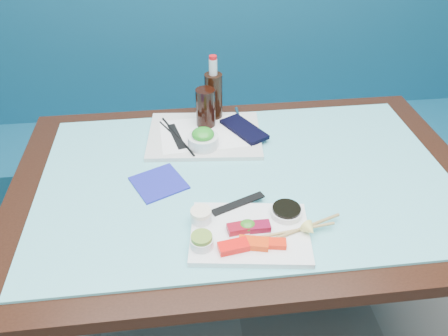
{
  "coord_description": "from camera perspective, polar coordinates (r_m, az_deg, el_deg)",
  "views": [
    {
      "loc": [
        -0.19,
        0.43,
        1.57
      ],
      "look_at": [
        -0.07,
        1.44,
        0.8
      ],
      "focal_mm": 35.0,
      "sensor_mm": 36.0,
      "label": 1
    }
  ],
  "objects": [
    {
      "name": "ginger_fill",
      "position": [
        1.13,
        -3.04,
        -5.75
      ],
      "size": [
        0.06,
        0.06,
        0.01
      ],
      "primitive_type": "cylinder",
      "rotation": [
        0.0,
        0.0,
        0.04
      ],
      "color": "#FCEECF",
      "rests_on": "ramekin_ginger"
    },
    {
      "name": "salmon_mid",
      "position": [
        1.08,
        3.88,
        -9.78
      ],
      "size": [
        0.08,
        0.05,
        0.02
      ],
      "primitive_type": "cube",
      "rotation": [
        0.0,
        0.0,
        -0.23
      ],
      "color": "#FF3B0A",
      "rests_on": "sashimi_plate"
    },
    {
      "name": "lemon_wedge",
      "position": [
        1.12,
        11.14,
        -7.88
      ],
      "size": [
        0.05,
        0.04,
        0.04
      ],
      "primitive_type": "cone",
      "rotation": [
        1.57,
        0.0,
        0.38
      ],
      "color": "#FFF578",
      "rests_on": "sashimi_plate"
    },
    {
      "name": "wooden_chopstick_a",
      "position": [
        1.13,
        9.12,
        -8.08
      ],
      "size": [
        0.22,
        0.04,
        0.01
      ],
      "primitive_type": "cylinder",
      "rotation": [
        1.57,
        0.0,
        -1.44
      ],
      "color": "tan",
      "rests_on": "sashimi_plate"
    },
    {
      "name": "fork",
      "position": [
        1.58,
        1.82,
        7.04
      ],
      "size": [
        0.01,
        0.09,
        0.01
      ],
      "primitive_type": "cylinder",
      "rotation": [
        1.57,
        0.0,
        -0.02
      ],
      "color": "silver",
      "rests_on": "serving_tray"
    },
    {
      "name": "cola_bottle_cap",
      "position": [
        1.48,
        -1.46,
        14.24
      ],
      "size": [
        0.03,
        0.03,
        0.01
      ],
      "primitive_type": "cylinder",
      "rotation": [
        0.0,
        0.0,
        -0.36
      ],
      "color": "red",
      "rests_on": "cola_bottle_neck"
    },
    {
      "name": "blue_napkin",
      "position": [
        1.3,
        -8.51,
        -1.93
      ],
      "size": [
        0.18,
        0.18,
        0.01
      ],
      "primitive_type": "cube",
      "rotation": [
        0.0,
        0.0,
        0.44
      ],
      "color": "#1B2096",
      "rests_on": "glass_top"
    },
    {
      "name": "cola_bottle_body",
      "position": [
        1.54,
        -1.37,
        9.15
      ],
      "size": [
        0.07,
        0.07,
        0.18
      ],
      "primitive_type": "cylinder",
      "rotation": [
        0.0,
        0.0,
        -0.16
      ],
      "color": "black",
      "rests_on": "glass_top"
    },
    {
      "name": "navy_pouch",
      "position": [
        1.49,
        2.63,
        5.09
      ],
      "size": [
        0.15,
        0.19,
        0.01
      ],
      "primitive_type": "cube",
      "rotation": [
        0.0,
        0.0,
        0.5
      ],
      "color": "black",
      "rests_on": "serving_tray"
    },
    {
      "name": "tuna_right",
      "position": [
        1.12,
        4.66,
        -7.62
      ],
      "size": [
        0.05,
        0.03,
        0.02
      ],
      "primitive_type": "cube",
      "rotation": [
        0.0,
        0.0,
        0.0
      ],
      "color": "maroon",
      "rests_on": "sashimi_plate"
    },
    {
      "name": "dining_table",
      "position": [
        1.37,
        2.76,
        -4.04
      ],
      "size": [
        1.4,
        0.9,
        0.75
      ],
      "color": "black",
      "rests_on": "ground"
    },
    {
      "name": "salmon_right",
      "position": [
        1.09,
        6.56,
        -9.76
      ],
      "size": [
        0.06,
        0.04,
        0.01
      ],
      "primitive_type": "cube",
      "rotation": [
        0.0,
        0.0,
        -0.18
      ],
      "color": "#FF240A",
      "rests_on": "sashimi_plate"
    },
    {
      "name": "ramekin_ginger",
      "position": [
        1.14,
        -3.02,
        -6.39
      ],
      "size": [
        0.07,
        0.07,
        0.02
      ],
      "primitive_type": "cylinder",
      "rotation": [
        0.0,
        0.0,
        0.3
      ],
      "color": "white",
      "rests_on": "sashimi_plate"
    },
    {
      "name": "seaweed_bowl",
      "position": [
        1.41,
        -2.74,
        3.55
      ],
      "size": [
        0.13,
        0.13,
        0.04
      ],
      "primitive_type": "cylinder",
      "rotation": [
        0.0,
        0.0,
        -0.37
      ],
      "color": "white",
      "rests_on": "serving_tray"
    },
    {
      "name": "chopstick_sleeve",
      "position": [
        1.19,
        1.87,
        -4.66
      ],
      "size": [
        0.16,
        0.08,
        0.0
      ],
      "primitive_type": "cube",
      "rotation": [
        0.0,
        0.0,
        0.4
      ],
      "color": "black",
      "rests_on": "sashimi_plate"
    },
    {
      "name": "glass_top",
      "position": [
        1.32,
        2.87,
        -1.18
      ],
      "size": [
        1.22,
        0.76,
        0.01
      ],
      "primitive_type": "cube",
      "color": "#69CAD2",
      "rests_on": "dining_table"
    },
    {
      "name": "serving_tray",
      "position": [
        1.48,
        -2.56,
        4.3
      ],
      "size": [
        0.4,
        0.32,
        0.01
      ],
      "primitive_type": "cube",
      "rotation": [
        0.0,
        0.0,
        -0.09
      ],
      "color": "silver",
      "rests_on": "glass_top"
    },
    {
      "name": "soy_fill",
      "position": [
        1.16,
        8.18,
        -5.28
      ],
      "size": [
        0.09,
        0.09,
        0.01
      ],
      "primitive_type": "cylinder",
      "rotation": [
        0.0,
        0.0,
        0.15
      ],
      "color": "black",
      "rests_on": "soy_dish"
    },
    {
      "name": "cola_bottle_neck",
      "position": [
        1.49,
        -1.44,
        13.07
      ],
      "size": [
        0.03,
        0.03,
        0.05
      ],
      "primitive_type": "cylinder",
      "rotation": [
        0.0,
        0.0,
        -0.01
      ],
      "color": "silver",
      "rests_on": "cola_bottle_body"
    },
    {
      "name": "black_chopstick_b",
      "position": [
        1.47,
        -6.08,
        4.19
      ],
      "size": [
        0.1,
        0.24,
        0.01
      ],
      "primitive_type": "cylinder",
      "rotation": [
        1.57,
        0.0,
        0.38
      ],
      "color": "black",
      "rests_on": "serving_tray"
    },
    {
      "name": "tuna_left",
      "position": [
        1.11,
        1.85,
        -7.88
      ],
      "size": [
        0.06,
        0.04,
        0.02
      ],
      "primitive_type": "cube",
      "rotation": [
        0.0,
        0.0,
        0.12
      ],
      "color": "maroon",
      "rests_on": "sashimi_plate"
    },
    {
      "name": "tray_sleeve",
      "position": [
        1.47,
        -6.24,
        4.13
      ],
      "size": [
        0.06,
        0.16,
        0.0
      ],
      "primitive_type": "cube",
      "rotation": [
        0.0,
        0.0,
        0.22
      ],
      "color": "black",
      "rests_on": "serving_tray"
    },
    {
      "name": "soy_dish",
      "position": [
        1.17,
        8.13,
        -5.71
      ],
      "size": [
        0.09,
        0.09,
        0.02
      ],
      "primitive_type": "cylinder",
      "rotation": [
        0.0,
        0.0,
        0.12
      ],
      "color": "white",
      "rests_on": "sashimi_plate"
    },
    {
      "name": "black_chopstick_a",
      "position": [
        1.47,
        -6.4,
        4.15
      ],
      "size": [
        0.11,
        0.2,
        0.01
      ],
      "primitive_type": "cylinder",
      "rotation": [
        1.57,
        0.0,
        0.47
      ],
      "color": "black",
      "rests_on": "serving_tray"
    },
    {
      "name": "wooden_chopstick_b",
      "position": [
        1.13,
        9.62,
        -8.01
      ],
      "size": [
        0.25,
        0.09,
        0.01
      ],
      "primitive_type": "cylinder",
      "rotation": [
        1.57,
        0.0,
        -1.23
      ],
      "color": "#9D804A",
      "rests_on": "sashimi_plate"
    },
    {
      "name": "ramekin_wasabi",
      "position": [
        1.08,
        -2.92,
        -9.67
      ],
      "size": [
        0.06,
        0.06,
        0.02
      ],
      "primitive_type": "cylinder",
      "rotation": [
        0.0,
        0.0,
        -0.04
      ],
      "color": "white",
      "rests_on": "sashimi_plate"
    },
    {
      "name": "seaweed_salad",
      "position": [
        1.39,
        -2.77,
        4.44
      ],
      "size": [
        0.08,
        0.08,
        0.04
      ],
      "primitive_type": "ellipsoid",
      "rotation": [
        0.0,
        0.0,
        0.17
      ],
      "color": "#249121",
      "rests_on": "seaweed_bowl"
    },
    {
      "name": "wasabi_fill",
      "position": [
        1.06,
        -2.94,
        -9.03
      ],
      "size": [
        0.07,
        0.07,
        0.01
      ],
      "primitive_type": "cylinder",
      "rotation": [
        0.0,
        0.0,
        -0.38
      ],
      "color": "olive",
      "rests_on": "ramekin_wasabi"
    },
    {
      "name": "salmon_left",
      "position": [
        1.07,
        1.25,
        -10.22
      ],
      "size": [
        0.08,
        0.05,
        0.02
      ],
      "primitive_type": "cube",
      "rotation": [
        0.0,
        0.0,
        0.16
      ],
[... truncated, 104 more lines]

